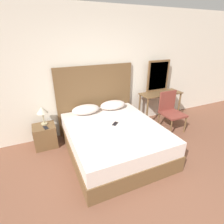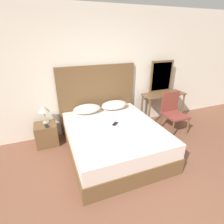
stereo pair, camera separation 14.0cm
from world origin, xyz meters
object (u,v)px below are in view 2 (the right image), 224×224
Objects in this scene: table_lamp at (44,109)px; chair at (173,110)px; bed at (114,139)px; phone_on_bed at (115,124)px; phone_on_nightstand at (47,126)px; nightstand at (47,134)px; vanity_desk at (163,99)px.

table_lamp is 0.41× the size of chair.
phone_on_bed is at bearing 53.00° from bed.
phone_on_nightstand is at bearing 150.64° from bed.
vanity_desk is (2.84, -0.03, 0.41)m from nightstand.
vanity_desk is (1.58, 0.66, 0.07)m from phone_on_bed.
vanity_desk is (2.81, -0.11, -0.12)m from table_lamp.
table_lamp reaches higher than bed.
bed is at bearing -169.21° from chair.
phone_on_bed is at bearing -157.39° from vanity_desk.
table_lamp is (-1.24, 0.76, 0.18)m from phone_on_bed.
table_lamp reaches higher than phone_on_nightstand.
vanity_desk is 0.44m from chair.
chair is (1.61, 0.31, 0.23)m from bed.
nightstand is (-1.26, 0.68, -0.34)m from phone_on_bed.
table_lamp is at bearing 72.14° from nightstand.
bed is 2.14× the size of chair.
bed is 1.83m from vanity_desk.
table_lamp is (0.03, 0.08, 0.53)m from nightstand.
phone_on_bed reaches higher than nightstand.
table_lamp reaches higher than vanity_desk.
table_lamp is 2.82m from vanity_desk.
nightstand is 1.24× the size of table_lamp.
table_lamp is 2.85m from chair.
vanity_desk reaches higher than nightstand.
bed is 1.36m from phone_on_nightstand.
table_lamp is at bearing 177.83° from vanity_desk.
phone_on_bed is at bearing -25.49° from phone_on_nightstand.
vanity_desk is (1.63, 0.73, 0.36)m from bed.
bed is 1.52m from table_lamp.
nightstand is 0.51× the size of chair.
phone_on_nightstand is (0.01, -0.18, -0.29)m from table_lamp.
nightstand is (-1.21, 0.76, -0.05)m from bed.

